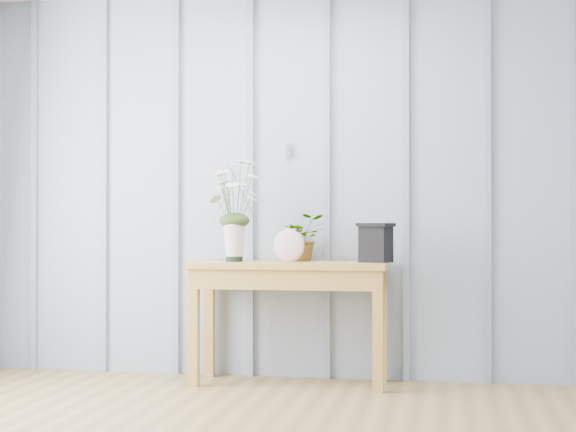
% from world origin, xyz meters
% --- Properties ---
extents(room_shell, '(4.00, 4.50, 2.50)m').
position_xyz_m(room_shell, '(-0.00, 0.92, 1.99)').
color(room_shell, '#8F9BAF').
rests_on(room_shell, ground).
extents(sideboard, '(1.20, 0.45, 0.75)m').
position_xyz_m(sideboard, '(0.05, 1.99, 0.64)').
color(sideboard, '#AD7E37').
rests_on(sideboard, ground).
extents(daisy_vase, '(0.46, 0.35, 0.65)m').
position_xyz_m(daisy_vase, '(-0.28, 1.94, 1.16)').
color(daisy_vase, black).
rests_on(daisy_vase, sideboard).
extents(spider_plant, '(0.33, 0.32, 0.29)m').
position_xyz_m(spider_plant, '(0.11, 2.13, 0.90)').
color(spider_plant, '#233A18').
rests_on(spider_plant, sideboard).
extents(felt_disc_vessel, '(0.21, 0.09, 0.20)m').
position_xyz_m(felt_disc_vessel, '(0.06, 1.93, 0.85)').
color(felt_disc_vessel, '#965274').
rests_on(felt_disc_vessel, sideboard).
extents(carved_box, '(0.24, 0.21, 0.24)m').
position_xyz_m(carved_box, '(0.58, 1.98, 0.87)').
color(carved_box, black).
rests_on(carved_box, sideboard).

